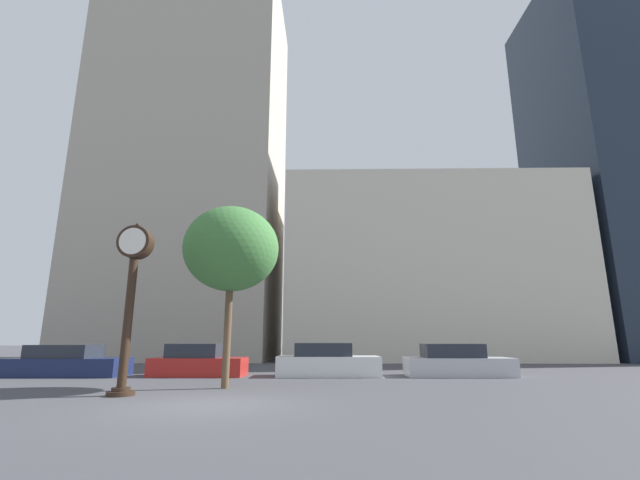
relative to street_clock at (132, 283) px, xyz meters
name	(u,v)px	position (x,y,z in m)	size (l,w,h in m)	color
ground_plane	(205,405)	(2.81, -1.60, -3.13)	(200.00, 200.00, 0.00)	#424247
building_tall_tower	(194,165)	(-5.98, 22.40, 13.33)	(14.81, 12.00, 32.91)	#ADA393
building_storefront_row	(424,274)	(13.57, 22.40, 3.59)	(21.67, 12.00, 13.44)	beige
building_glass_modern	(618,162)	(30.74, 22.40, 13.24)	(11.33, 12.00, 32.74)	#1E2838
street_clock	(132,283)	(0.00, 0.00, 0.00)	(0.97, 0.75, 4.94)	black
car_navy	(68,363)	(-5.34, 6.32, -2.59)	(4.75, 1.98, 1.29)	#19234C
car_red	(198,362)	(0.17, 6.50, -2.57)	(3.95, 1.77, 1.34)	red
car_white	(327,362)	(5.69, 6.56, -2.55)	(4.37, 1.90, 1.37)	silver
car_silver	(456,362)	(11.21, 6.68, -2.57)	(4.46, 1.94, 1.34)	#BCBCC1
bare_tree	(231,249)	(2.45, 1.85, 1.38)	(3.21, 3.21, 5.98)	brown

